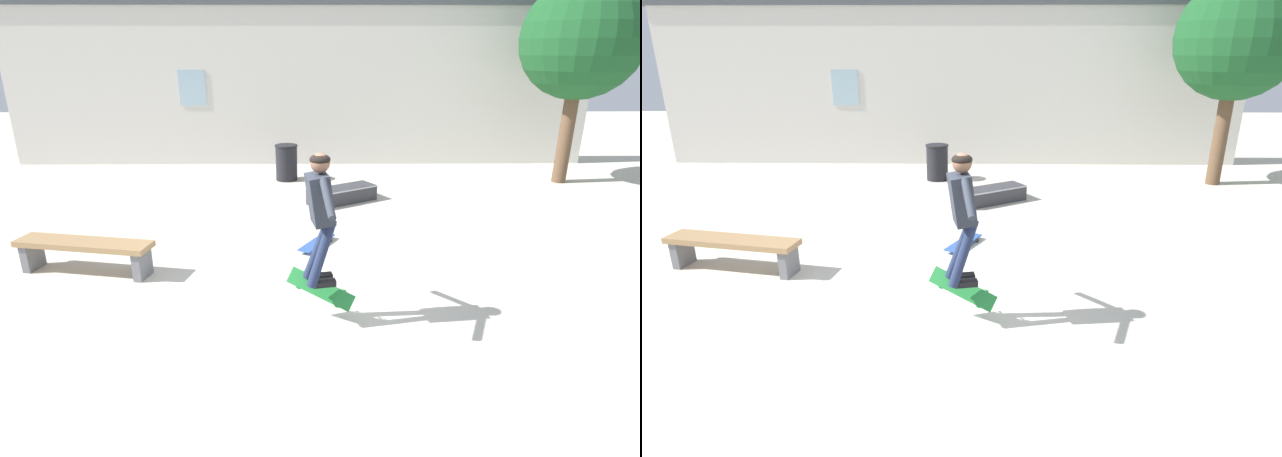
# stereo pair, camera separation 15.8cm
# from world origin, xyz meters

# --- Properties ---
(ground_plane) EXTENTS (40.00, 40.00, 0.00)m
(ground_plane) POSITION_xyz_m (0.00, 0.00, 0.00)
(ground_plane) COLOR beige
(building_backdrop) EXTENTS (16.09, 0.52, 5.39)m
(building_backdrop) POSITION_xyz_m (-0.01, 8.37, 2.34)
(building_backdrop) COLOR beige
(building_backdrop) RESTS_ON ground_plane
(tree_right) EXTENTS (2.59, 2.59, 4.49)m
(tree_right) POSITION_xyz_m (6.20, 6.18, 3.17)
(tree_right) COLOR brown
(tree_right) RESTS_ON ground_plane
(park_bench) EXTENTS (1.98, 0.76, 0.48)m
(park_bench) POSITION_xyz_m (-2.84, 1.18, 0.36)
(park_bench) COLOR #99754C
(park_bench) RESTS_ON ground_plane
(skate_ledge) EXTENTS (1.50, 1.19, 0.31)m
(skate_ledge) POSITION_xyz_m (0.95, 4.59, 0.16)
(skate_ledge) COLOR #38383D
(skate_ledge) RESTS_ON ground_plane
(trash_bin) EXTENTS (0.55, 0.55, 0.85)m
(trash_bin) POSITION_xyz_m (-0.28, 6.44, 0.45)
(trash_bin) COLOR black
(trash_bin) RESTS_ON ground_plane
(skater) EXTENTS (0.40, 1.22, 1.48)m
(skater) POSITION_xyz_m (0.44, -0.23, 1.40)
(skater) COLOR #282D38
(skateboard_flipping) EXTENTS (0.80, 0.34, 0.45)m
(skateboard_flipping) POSITION_xyz_m (0.45, -0.19, 0.42)
(skateboard_flipping) COLOR #237F38
(skateboard_resting) EXTENTS (0.61, 0.87, 0.08)m
(skateboard_resting) POSITION_xyz_m (0.42, 2.13, 0.07)
(skateboard_resting) COLOR #2D519E
(skateboard_resting) RESTS_ON ground_plane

